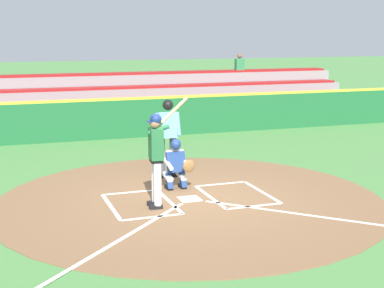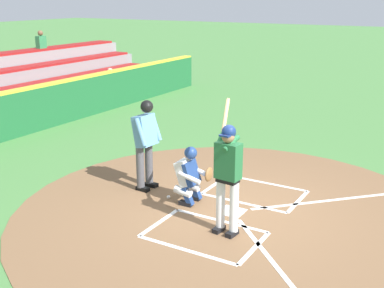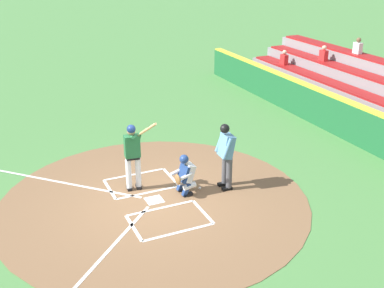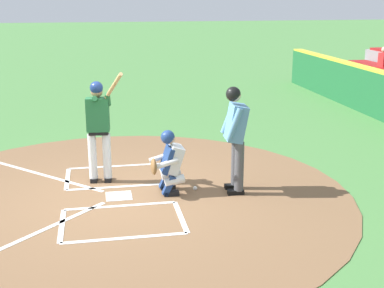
% 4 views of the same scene
% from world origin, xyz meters
% --- Properties ---
extents(ground_plane, '(120.00, 120.00, 0.00)m').
position_xyz_m(ground_plane, '(0.00, 0.00, 0.00)').
color(ground_plane, '#4C8442').
extents(dirt_circle, '(8.00, 8.00, 0.01)m').
position_xyz_m(dirt_circle, '(0.00, 0.00, 0.01)').
color(dirt_circle, brown).
rests_on(dirt_circle, ground).
extents(home_plate_and_chalk, '(7.93, 4.91, 0.01)m').
position_xyz_m(home_plate_and_chalk, '(0.00, 0.88, 0.01)').
color(home_plate_and_chalk, white).
rests_on(home_plate_and_chalk, dirt_circle).
extents(batter, '(0.98, 0.64, 2.13)m').
position_xyz_m(batter, '(0.78, 0.27, 1.10)').
color(batter, white).
rests_on(batter, ground).
extents(catcher, '(0.60, 0.60, 1.13)m').
position_xyz_m(catcher, '(0.01, -0.88, 0.59)').
color(catcher, black).
rests_on(catcher, ground).
extents(plate_umpire, '(0.60, 0.43, 1.86)m').
position_xyz_m(plate_umpire, '(-0.14, -2.01, 1.08)').
color(plate_umpire, '#4C4C51').
rests_on(plate_umpire, ground).
extents(baseball, '(0.07, 0.07, 0.07)m').
position_xyz_m(baseball, '(0.07, -1.34, 0.04)').
color(baseball, white).
rests_on(baseball, ground).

